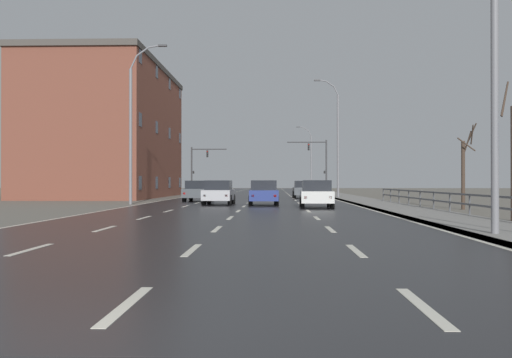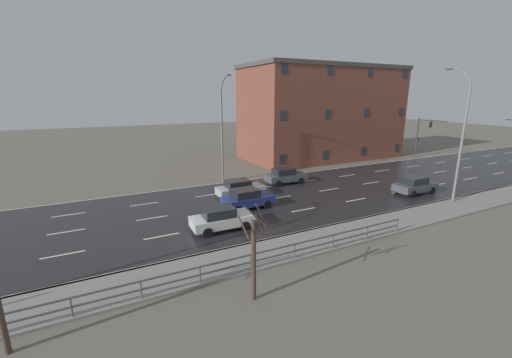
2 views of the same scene
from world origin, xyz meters
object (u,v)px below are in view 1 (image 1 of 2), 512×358
object	(u,v)px
car_far_left	(264,193)
brick_building	(109,132)
street_lamp_foreground	(489,31)
car_mid_centre	(303,189)
car_far_right	(198,191)
car_near_left	(219,192)
traffic_signal_right	(320,159)
street_lamp_midground	(337,140)
street_lamp_left_bank	(133,126)
traffic_signal_left	(198,163)
street_lamp_distant	(310,159)
car_near_right	(316,194)

from	to	relation	value
car_far_left	brick_building	bearing A→B (deg)	127.58
street_lamp_foreground	car_mid_centre	bearing A→B (deg)	94.86
car_far_right	car_near_left	size ratio (longest dim) A/B	1.01
traffic_signal_right	brick_building	world-z (taller)	brick_building
street_lamp_midground	street_lamp_left_bank	distance (m)	20.76
street_lamp_left_bank	traffic_signal_left	xyz separation A→B (m)	(0.29, 29.85, -1.50)
street_lamp_left_bank	brick_building	xyz separation A→B (m)	(-6.75, 17.52, 1.16)
street_lamp_distant	car_far_left	xyz separation A→B (m)	(-6.31, -51.92, -4.12)
street_lamp_left_bank	brick_building	size ratio (longest dim) A/B	0.48
car_far_left	street_lamp_left_bank	bearing A→B (deg)	169.39
car_near_right	car_far_left	size ratio (longest dim) A/B	1.00
street_lamp_distant	car_far_right	size ratio (longest dim) A/B	2.40
car_near_left	car_far_left	world-z (taller)	same
street_lamp_distant	car_near_left	xyz separation A→B (m)	(-9.17, -51.27, -4.12)
traffic_signal_right	car_far_left	size ratio (longest dim) A/B	1.53
street_lamp_distant	car_far_left	distance (m)	52.47
car_far_right	traffic_signal_right	bearing A→B (deg)	67.86
car_near_right	car_near_left	world-z (taller)	same
street_lamp_left_bank	car_near_right	size ratio (longest dim) A/B	2.53
street_lamp_midground	car_near_right	world-z (taller)	street_lamp_midground
brick_building	street_lamp_midground	bearing A→B (deg)	-8.10
traffic_signal_left	car_near_right	world-z (taller)	traffic_signal_left
traffic_signal_left	car_far_left	size ratio (longest dim) A/B	1.35
street_lamp_midground	car_far_right	xyz separation A→B (m)	(-11.31, -9.21, -4.49)
street_lamp_midground	street_lamp_foreground	bearing A→B (deg)	-90.04
street_lamp_midground	brick_building	xyz separation A→B (m)	(-21.66, 3.08, 1.00)
traffic_signal_right	car_mid_centre	distance (m)	15.74
street_lamp_foreground	traffic_signal_right	world-z (taller)	street_lamp_foreground
car_far_right	traffic_signal_left	bearing A→B (deg)	100.34
car_near_left	brick_building	distance (m)	22.78
street_lamp_distant	car_near_right	distance (m)	55.49
street_lamp_foreground	car_far_left	distance (m)	21.75
street_lamp_foreground	traffic_signal_right	size ratio (longest dim) A/B	1.77
car_near_right	car_near_left	distance (m)	7.12
traffic_signal_left	car_far_right	distance (m)	25.01
street_lamp_left_bank	traffic_signal_right	bearing A→B (deg)	63.29
car_far_right	car_far_left	size ratio (longest dim) A/B	1.01
car_far_right	car_far_left	world-z (taller)	same
traffic_signal_right	car_mid_centre	bearing A→B (deg)	-100.05
traffic_signal_left	traffic_signal_right	bearing A→B (deg)	-3.64
car_near_left	traffic_signal_right	bearing A→B (deg)	74.35
street_lamp_midground	traffic_signal_left	xyz separation A→B (m)	(-14.63, 15.41, -1.65)
traffic_signal_left	car_near_left	xyz separation A→B (m)	(5.43, -30.58, -2.84)
traffic_signal_left	street_lamp_midground	bearing A→B (deg)	-46.49
street_lamp_foreground	car_far_left	size ratio (longest dim) A/B	2.70
street_lamp_left_bank	car_near_right	world-z (taller)	street_lamp_left_bank
brick_building	street_lamp_foreground	bearing A→B (deg)	-61.09
street_lamp_foreground	traffic_signal_right	bearing A→B (deg)	90.37
traffic_signal_right	traffic_signal_left	world-z (taller)	traffic_signal_right
car_far_left	car_mid_centre	bearing A→B (deg)	76.29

